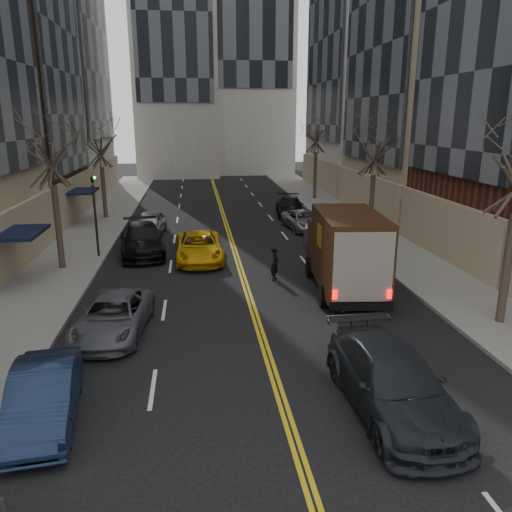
{
  "coord_description": "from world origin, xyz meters",
  "views": [
    {
      "loc": [
        -2.14,
        -4.74,
        7.37
      ],
      "look_at": [
        0.12,
        13.6,
        2.2
      ],
      "focal_mm": 35.0,
      "sensor_mm": 36.0,
      "label": 1
    }
  ],
  "objects_px": {
    "observer_sedan": "(392,382)",
    "pedestrian": "(275,264)",
    "ups_truck": "(346,252)",
    "taxi": "(199,247)"
  },
  "relations": [
    {
      "from": "taxi",
      "to": "pedestrian",
      "type": "height_order",
      "value": "pedestrian"
    },
    {
      "from": "ups_truck",
      "to": "taxi",
      "type": "relative_size",
      "value": 1.28
    },
    {
      "from": "ups_truck",
      "to": "pedestrian",
      "type": "relative_size",
      "value": 4.2
    },
    {
      "from": "taxi",
      "to": "pedestrian",
      "type": "bearing_deg",
      "value": -48.7
    },
    {
      "from": "pedestrian",
      "to": "ups_truck",
      "type": "bearing_deg",
      "value": -102.83
    },
    {
      "from": "ups_truck",
      "to": "observer_sedan",
      "type": "height_order",
      "value": "ups_truck"
    },
    {
      "from": "ups_truck",
      "to": "pedestrian",
      "type": "height_order",
      "value": "ups_truck"
    },
    {
      "from": "ups_truck",
      "to": "pedestrian",
      "type": "xyz_separation_m",
      "value": [
        -2.74,
        1.96,
        -1.0
      ]
    },
    {
      "from": "observer_sedan",
      "to": "pedestrian",
      "type": "height_order",
      "value": "observer_sedan"
    },
    {
      "from": "ups_truck",
      "to": "pedestrian",
      "type": "bearing_deg",
      "value": 149.45
    }
  ]
}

